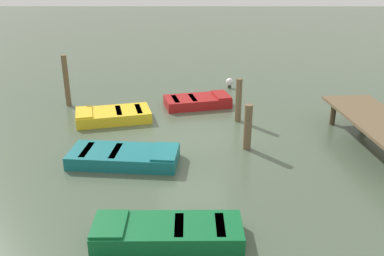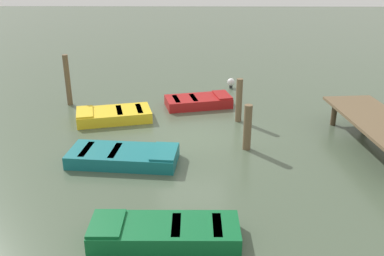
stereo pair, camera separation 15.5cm
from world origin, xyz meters
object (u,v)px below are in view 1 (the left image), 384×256
at_px(rowboat_teal, 125,156).
at_px(rowboat_yellow, 113,115).
at_px(marker_buoy, 230,82).
at_px(rowboat_green, 167,232).
at_px(mooring_piling_mid_left, 238,100).
at_px(rowboat_red, 198,101).
at_px(mooring_piling_far_right, 66,81).
at_px(dock_segment, 381,124).
at_px(mooring_piling_near_left, 248,127).

bearing_deg(rowboat_teal, rowboat_yellow, 110.50).
bearing_deg(marker_buoy, rowboat_green, -11.38).
bearing_deg(mooring_piling_mid_left, rowboat_green, -17.49).
relative_size(rowboat_yellow, rowboat_red, 1.05).
height_order(mooring_piling_far_right, marker_buoy, mooring_piling_far_right).
xyz_separation_m(rowboat_green, rowboat_yellow, (-7.42, -2.50, 0.00)).
relative_size(rowboat_yellow, rowboat_teal, 0.89).
distance_m(rowboat_red, mooring_piling_far_right, 5.57).
bearing_deg(mooring_piling_far_right, rowboat_teal, 30.57).
distance_m(rowboat_yellow, marker_buoy, 6.49).
bearing_deg(rowboat_red, marker_buoy, 46.09).
bearing_deg(mooring_piling_mid_left, rowboat_yellow, -90.52).
bearing_deg(rowboat_yellow, mooring_piling_mid_left, 165.48).
relative_size(dock_segment, mooring_piling_near_left, 3.68).
bearing_deg(rowboat_red, mooring_piling_far_right, 165.29).
bearing_deg(dock_segment, marker_buoy, -152.84).
height_order(dock_segment, rowboat_red, dock_segment).
height_order(rowboat_yellow, rowboat_red, same).
relative_size(rowboat_green, mooring_piling_near_left, 2.18).
bearing_deg(mooring_piling_far_right, mooring_piling_mid_left, 75.23).
xyz_separation_m(rowboat_green, rowboat_teal, (-3.83, -1.50, 0.00)).
bearing_deg(mooring_piling_far_right, dock_segment, 69.23).
bearing_deg(mooring_piling_far_right, mooring_piling_near_left, 58.22).
bearing_deg(mooring_piling_mid_left, rowboat_red, -138.55).
bearing_deg(rowboat_teal, mooring_piling_mid_left, 47.88).
bearing_deg(dock_segment, rowboat_teal, -87.96).
distance_m(rowboat_yellow, mooring_piling_mid_left, 4.87).
bearing_deg(mooring_piling_mid_left, rowboat_teal, -47.15).
relative_size(rowboat_green, rowboat_red, 1.15).
bearing_deg(rowboat_teal, marker_buoy, 68.98).
bearing_deg(rowboat_yellow, rowboat_red, -167.11).
bearing_deg(rowboat_yellow, mooring_piling_near_left, 138.16).
relative_size(rowboat_teal, marker_buoy, 7.14).
bearing_deg(rowboat_green, rowboat_teal, -69.05).
xyz_separation_m(mooring_piling_far_right, marker_buoy, (-2.50, 7.06, -0.79)).
distance_m(rowboat_red, mooring_piling_mid_left, 2.38).
bearing_deg(mooring_piling_far_right, marker_buoy, 109.48).
xyz_separation_m(rowboat_red, mooring_piling_far_right, (-0.13, -5.50, 0.86)).
distance_m(rowboat_yellow, mooring_piling_far_right, 2.97).
relative_size(rowboat_red, mooring_piling_mid_left, 1.74).
distance_m(mooring_piling_mid_left, marker_buoy, 4.38).
distance_m(rowboat_yellow, mooring_piling_near_left, 5.54).
xyz_separation_m(rowboat_red, mooring_piling_mid_left, (1.72, 1.52, 0.62)).
xyz_separation_m(rowboat_yellow, rowboat_red, (-1.68, 3.31, 0.00)).
bearing_deg(rowboat_yellow, rowboat_teal, 91.46).
height_order(rowboat_yellow, mooring_piling_mid_left, mooring_piling_mid_left).
xyz_separation_m(mooring_piling_mid_left, marker_buoy, (-4.35, 0.03, -0.56)).
bearing_deg(rowboat_red, rowboat_yellow, -166.44).
bearing_deg(dock_segment, rowboat_red, -130.78).
distance_m(dock_segment, mooring_piling_near_left, 4.34).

